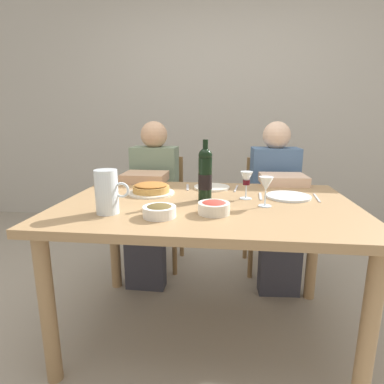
% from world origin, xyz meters
% --- Properties ---
extents(ground_plane, '(8.00, 8.00, 0.00)m').
position_xyz_m(ground_plane, '(0.00, 0.00, 0.00)').
color(ground_plane, gray).
extents(back_wall, '(8.00, 0.10, 2.80)m').
position_xyz_m(back_wall, '(0.00, 2.08, 1.40)').
color(back_wall, '#B2ADA3').
rests_on(back_wall, ground).
extents(dining_table, '(1.50, 1.00, 0.76)m').
position_xyz_m(dining_table, '(0.00, 0.00, 0.67)').
color(dining_table, '#9E7A51').
rests_on(dining_table, ground).
extents(wine_bottle, '(0.07, 0.07, 0.32)m').
position_xyz_m(wine_bottle, '(-0.01, 0.03, 0.90)').
color(wine_bottle, black).
rests_on(wine_bottle, dining_table).
extents(water_pitcher, '(0.16, 0.10, 0.20)m').
position_xyz_m(water_pitcher, '(-0.44, -0.24, 0.85)').
color(water_pitcher, silver).
rests_on(water_pitcher, dining_table).
extents(baked_tart, '(0.27, 0.27, 0.06)m').
position_xyz_m(baked_tart, '(-0.33, 0.15, 0.79)').
color(baked_tart, silver).
rests_on(baked_tart, dining_table).
extents(salad_bowl, '(0.15, 0.15, 0.06)m').
position_xyz_m(salad_bowl, '(0.04, -0.20, 0.79)').
color(salad_bowl, silver).
rests_on(salad_bowl, dining_table).
extents(olive_bowl, '(0.15, 0.15, 0.06)m').
position_xyz_m(olive_bowl, '(-0.19, -0.27, 0.79)').
color(olive_bowl, white).
rests_on(olive_bowl, dining_table).
extents(wine_glass_left_diner, '(0.07, 0.07, 0.15)m').
position_xyz_m(wine_glass_left_diner, '(0.29, -0.05, 0.87)').
color(wine_glass_left_diner, silver).
rests_on(wine_glass_left_diner, dining_table).
extents(wine_glass_right_diner, '(0.07, 0.07, 0.15)m').
position_xyz_m(wine_glass_right_diner, '(0.20, 0.09, 0.86)').
color(wine_glass_right_diner, silver).
rests_on(wine_glass_right_diner, dining_table).
extents(dinner_plate_left_setting, '(0.22, 0.22, 0.01)m').
position_xyz_m(dinner_plate_left_setting, '(0.01, 0.33, 0.77)').
color(dinner_plate_left_setting, silver).
rests_on(dinner_plate_left_setting, dining_table).
extents(dinner_plate_right_setting, '(0.24, 0.24, 0.01)m').
position_xyz_m(dinner_plate_right_setting, '(0.44, 0.15, 0.77)').
color(dinner_plate_right_setting, silver).
rests_on(dinner_plate_right_setting, dining_table).
extents(fork_left_setting, '(0.03, 0.16, 0.00)m').
position_xyz_m(fork_left_setting, '(-0.14, 0.33, 0.76)').
color(fork_left_setting, silver).
rests_on(fork_left_setting, dining_table).
extents(knife_left_setting, '(0.03, 0.18, 0.00)m').
position_xyz_m(knife_left_setting, '(0.16, 0.33, 0.76)').
color(knife_left_setting, silver).
rests_on(knife_left_setting, dining_table).
extents(knife_right_setting, '(0.03, 0.18, 0.00)m').
position_xyz_m(knife_right_setting, '(0.59, 0.15, 0.76)').
color(knife_right_setting, silver).
rests_on(knife_right_setting, dining_table).
extents(spoon_right_setting, '(0.02, 0.16, 0.00)m').
position_xyz_m(spoon_right_setting, '(0.29, 0.15, 0.76)').
color(spoon_right_setting, silver).
rests_on(spoon_right_setting, dining_table).
extents(chair_left, '(0.41, 0.41, 0.87)m').
position_xyz_m(chair_left, '(-0.45, 0.89, 0.50)').
color(chair_left, olive).
rests_on(chair_left, ground).
extents(diner_left, '(0.34, 0.51, 1.16)m').
position_xyz_m(diner_left, '(-0.45, 0.65, 0.62)').
color(diner_left, gray).
rests_on(diner_left, ground).
extents(chair_right, '(0.42, 0.42, 0.87)m').
position_xyz_m(chair_right, '(0.44, 0.92, 0.50)').
color(chair_right, olive).
rests_on(chair_right, ground).
extents(diner_right, '(0.35, 0.52, 1.16)m').
position_xyz_m(diner_right, '(0.46, 0.68, 0.62)').
color(diner_right, '#4C6B93').
rests_on(diner_right, ground).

